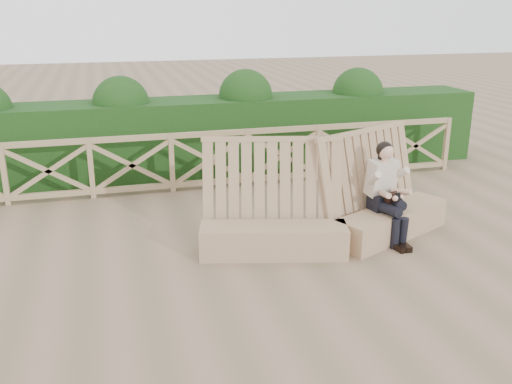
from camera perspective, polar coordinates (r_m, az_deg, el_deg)
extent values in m
plane|color=brown|center=(7.65, 0.46, -7.35)|extent=(60.00, 60.00, 0.00)
cube|color=#907452|center=(7.89, 1.76, -4.83)|extent=(2.08, 0.98, 0.43)
cube|color=#907452|center=(7.94, 1.71, -0.24)|extent=(2.06, 0.92, 1.55)
cube|color=#907452|center=(8.74, 13.37, -2.98)|extent=(2.04, 1.30, 0.43)
cube|color=#907452|center=(8.71, 12.23, 1.02)|extent=(2.01, 1.25, 1.55)
cube|color=black|center=(8.60, 12.52, -0.93)|extent=(0.42, 0.34, 0.23)
cube|color=#C3B3A0|center=(8.53, 12.46, 1.44)|extent=(0.47, 0.38, 0.55)
sphere|color=tan|center=(8.39, 12.87, 3.96)|extent=(0.26, 0.26, 0.22)
sphere|color=black|center=(8.41, 12.72, 4.15)|extent=(0.28, 0.28, 0.24)
cylinder|color=black|center=(8.39, 12.94, -1.60)|extent=(0.25, 0.50, 0.16)
cylinder|color=black|center=(8.49, 13.77, -0.91)|extent=(0.25, 0.51, 0.17)
cylinder|color=black|center=(8.33, 13.73, -4.10)|extent=(0.15, 0.15, 0.43)
cylinder|color=black|center=(8.39, 14.48, -3.99)|extent=(0.15, 0.15, 0.43)
cube|color=black|center=(8.33, 14.06, -5.43)|extent=(0.14, 0.27, 0.08)
cube|color=black|center=(8.38, 14.70, -5.34)|extent=(0.14, 0.27, 0.08)
cube|color=black|center=(8.44, 13.47, -0.61)|extent=(0.24, 0.17, 0.14)
cube|color=black|center=(8.29, 14.13, -0.55)|extent=(0.09, 0.11, 0.13)
cube|color=#80694A|center=(10.56, -4.70, 5.82)|extent=(10.10, 0.07, 0.10)
cube|color=#80694A|center=(10.80, -4.58, 1.00)|extent=(10.10, 0.07, 0.10)
cube|color=black|center=(11.78, -5.77, 5.59)|extent=(12.00, 1.20, 1.50)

